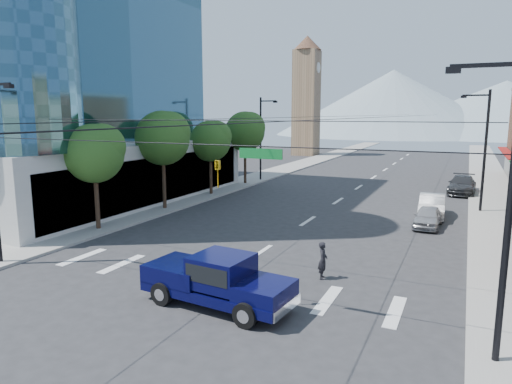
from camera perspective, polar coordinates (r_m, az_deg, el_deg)
ground at (r=19.41m, az=-7.04°, el=-12.39°), size 160.00×160.00×0.00m
sidewalk_left at (r=59.72m, az=3.48°, el=2.83°), size 4.00×120.00×0.15m
sidewalk_right at (r=55.72m, az=27.11°, el=1.27°), size 4.00×120.00×0.15m
office_tower at (r=46.71m, az=-27.16°, el=17.57°), size 29.50×27.00×30.00m
clock_tower at (r=81.57m, az=6.33°, el=12.09°), size 4.80×4.80×20.40m
mountain_left at (r=167.07m, az=16.70°, el=10.67°), size 80.00×80.00×22.00m
mountain_right at (r=175.52m, az=28.67°, el=9.18°), size 90.00×90.00×18.00m
tree_near at (r=29.78m, az=-19.29°, el=4.80°), size 3.65×3.64×6.71m
tree_midnear at (r=35.09m, az=-11.35°, el=6.82°), size 4.09×4.09×7.52m
tree_midfar at (r=40.98m, az=-5.52°, el=6.52°), size 3.65×3.64×6.71m
tree_far at (r=47.12m, az=-1.19°, el=7.72°), size 4.09×4.09×7.52m
signal_rig at (r=17.25m, az=-8.58°, el=0.81°), size 21.80×0.20×9.00m
lamp_pole_nw at (r=49.60m, az=0.72°, el=7.07°), size 2.00×0.25×9.00m
lamp_pole_ne at (r=37.29m, az=26.56°, el=5.14°), size 2.00×0.25×9.00m
pickup_truck at (r=17.79m, az=-4.94°, el=-10.78°), size 6.22×2.80×2.05m
pedestrian at (r=20.75m, az=8.35°, el=-8.45°), size 0.50×0.68×1.69m
parked_car_near at (r=31.64m, az=20.69°, el=-2.94°), size 1.73×4.02×1.35m
parked_car_mid at (r=34.83m, az=21.12°, el=-1.62°), size 1.94×4.97×1.61m
parked_car_far at (r=45.96m, az=24.35°, el=0.81°), size 2.50×5.73×1.64m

